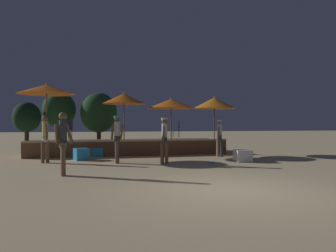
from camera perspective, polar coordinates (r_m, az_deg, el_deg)
ground_plane at (r=7.50m, az=10.28°, el=-10.98°), size 120.00×120.00×0.00m
wooden_deck at (r=16.56m, az=-7.04°, el=-3.63°), size 9.44×2.81×0.75m
patio_umbrella_0 at (r=15.30m, az=-7.68°, el=4.72°), size 2.02×2.02×2.98m
patio_umbrella_1 at (r=16.54m, az=8.07°, el=3.96°), size 2.15×2.15×2.88m
patio_umbrella_2 at (r=15.01m, az=-20.38°, el=5.99°), size 2.44×2.44×3.25m
patio_umbrella_3 at (r=15.64m, az=0.54°, el=3.88°), size 2.32×2.32×2.76m
cube_seat_0 at (r=15.29m, az=-12.16°, el=-4.45°), size 0.56×0.56×0.41m
cube_seat_1 at (r=13.27m, az=12.89°, el=-5.08°), size 0.67×0.67×0.46m
cube_seat_2 at (r=13.97m, az=-14.84°, el=-4.76°), size 0.69×0.69×0.48m
person_0 at (r=13.30m, az=-20.61°, el=-1.75°), size 0.29×0.54×1.80m
person_1 at (r=12.08m, az=-0.63°, el=-2.09°), size 0.31×0.52×1.72m
person_2 at (r=9.79m, az=-17.82°, el=-2.42°), size 0.54×0.31×1.81m
person_3 at (r=15.01m, az=8.98°, el=-1.73°), size 0.36×0.43×1.68m
person_4 at (r=12.48m, az=-8.85°, el=-1.73°), size 0.51×0.30×1.80m
bistro_chair_0 at (r=16.91m, az=-16.93°, el=-0.30°), size 0.47×0.47×0.90m
bistro_chair_1 at (r=17.71m, az=1.70°, el=-0.26°), size 0.46×0.45×0.90m
frisbee_disc at (r=12.45m, az=7.61°, el=-6.40°), size 0.27×0.27×0.03m
background_tree_0 at (r=22.67m, az=-11.96°, el=2.26°), size 2.45×2.45×3.61m
background_tree_1 at (r=23.39m, az=-23.39°, el=1.40°), size 1.79×1.79×2.94m
background_tree_2 at (r=23.93m, az=-18.42°, el=2.68°), size 2.26×2.26×3.74m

